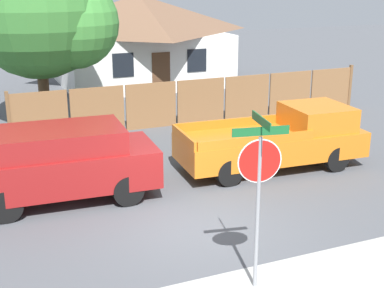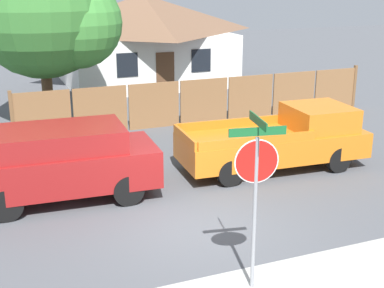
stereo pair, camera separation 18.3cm
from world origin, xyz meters
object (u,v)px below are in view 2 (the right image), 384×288
at_px(house, 144,37).
at_px(red_suv, 62,161).
at_px(oak_tree, 48,12).
at_px(orange_pickup, 281,140).
at_px(stop_sign, 256,174).

xyz_separation_m(house, red_suv, (-6.54, -14.34, -1.32)).
xyz_separation_m(oak_tree, orange_pickup, (5.46, -7.08, -3.36)).
bearing_deg(oak_tree, house, 51.99).
distance_m(orange_pickup, stop_sign, 6.70).
bearing_deg(oak_tree, stop_sign, -82.39).
distance_m(oak_tree, stop_sign, 12.71).
bearing_deg(orange_pickup, stop_sign, -121.96).
xyz_separation_m(house, orange_pickup, (-0.23, -14.36, -1.49)).
bearing_deg(orange_pickup, house, 92.43).
bearing_deg(red_suv, orange_pickup, 3.19).
bearing_deg(orange_pickup, oak_tree, 130.98).
bearing_deg(oak_tree, orange_pickup, -52.38).
height_order(oak_tree, red_suv, oak_tree).
distance_m(oak_tree, red_suv, 7.80).
xyz_separation_m(house, stop_sign, (-4.03, -19.72, -0.15)).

